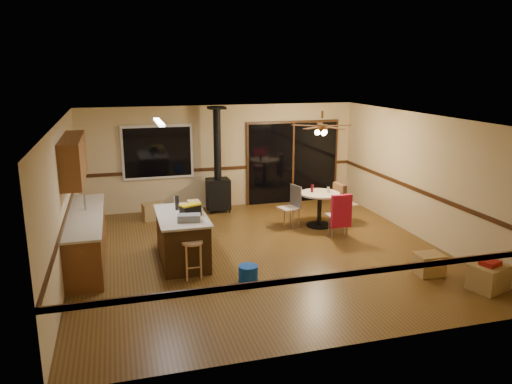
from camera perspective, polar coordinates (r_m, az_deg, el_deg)
name	(u,v)px	position (r m, az deg, el deg)	size (l,w,h in m)	color
floor	(260,253)	(9.77, 0.48, -6.97)	(7.00, 7.00, 0.00)	brown
ceiling	(260,119)	(9.17, 0.52, 8.38)	(7.00, 7.00, 0.00)	silver
wall_back	(222,157)	(12.71, -3.93, 4.04)	(7.00, 7.00, 0.00)	tan
wall_front	(340,253)	(6.25, 9.58, -6.85)	(7.00, 7.00, 0.00)	tan
wall_left	(63,201)	(9.08, -21.23, -0.99)	(7.00, 7.00, 0.00)	tan
wall_right	(423,177)	(10.87, 18.51, 1.62)	(7.00, 7.00, 0.00)	tan
chair_rail	(260,203)	(9.46, 0.49, -1.31)	(7.00, 7.00, 0.08)	#371E0D
window	(158,152)	(12.41, -11.17, 4.49)	(1.72, 0.10, 1.32)	black
sliding_door	(293,163)	(13.22, 4.22, 3.33)	(2.52, 0.10, 2.10)	black
lower_cabinets	(87,239)	(9.78, -18.77, -5.07)	(0.60, 3.00, 0.86)	brown
countertop	(85,215)	(9.64, -18.98, -2.54)	(0.64, 3.04, 0.04)	#C3B397
upper_cabinets	(73,159)	(9.62, -20.15, 3.58)	(0.35, 2.00, 0.80)	brown
kitchen_island	(182,238)	(9.33, -8.43, -5.20)	(0.88, 1.68, 0.90)	#311E0C
wood_stove	(218,183)	(12.36, -4.36, 1.04)	(0.55, 0.50, 2.52)	black
ceiling_fan	(322,129)	(10.98, 7.55, 7.18)	(0.24, 0.24, 0.55)	brown
fluorescent_strip	(159,122)	(9.14, -11.03, 7.85)	(0.10, 1.20, 0.04)	white
toolbox_grey	(189,218)	(8.77, -7.66, -2.94)	(0.40, 0.22, 0.12)	slate
toolbox_black	(190,211)	(9.05, -7.50, -2.15)	(0.36, 0.19, 0.20)	black
toolbox_yellow_lid	(190,205)	(9.02, -7.53, -1.46)	(0.37, 0.20, 0.03)	gold
box_on_island	(194,206)	(9.36, -7.08, -1.62)	(0.21, 0.29, 0.19)	#9E7D46
bottle_dark	(177,203)	(9.48, -9.02, -1.23)	(0.08, 0.08, 0.27)	black
bottle_pink	(196,207)	(9.21, -6.84, -1.76)	(0.07, 0.07, 0.22)	#D84C8C
bottle_white	(176,201)	(9.86, -9.16, -0.97)	(0.05, 0.05, 0.16)	white
bar_stool	(193,259)	(8.65, -7.26, -7.64)	(0.36, 0.36, 0.65)	tan
blue_bucket	(248,273)	(8.51, -0.89, -9.29)	(0.33, 0.33, 0.27)	#0C40AC
dining_table	(320,203)	(11.31, 7.28, -1.31)	(0.90, 0.90, 0.78)	black
glass_red	(312,188)	(11.26, 6.43, 0.40)	(0.06, 0.06, 0.17)	#590C14
glass_cream	(328,190)	(11.25, 8.27, 0.23)	(0.06, 0.06, 0.13)	beige
chair_left	(293,201)	(11.19, 4.21, -1.08)	(0.50, 0.49, 0.51)	tan
chair_near	(341,211)	(10.56, 9.67, -2.14)	(0.44, 0.47, 0.70)	tan
chair_right	(340,199)	(11.52, 9.61, -0.76)	(0.51, 0.47, 0.70)	tan
box_under_window	(153,211)	(12.06, -11.68, -2.19)	(0.47, 0.38, 0.38)	#9E7D46
box_corner_a	(489,277)	(9.00, 25.04, -8.82)	(0.55, 0.47, 0.42)	#9E7D46
box_corner_b	(429,264)	(9.27, 19.15, -7.78)	(0.46, 0.39, 0.37)	#9E7D46
box_small_red	(490,263)	(8.91, 25.21, -7.34)	(0.29, 0.24, 0.08)	maroon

